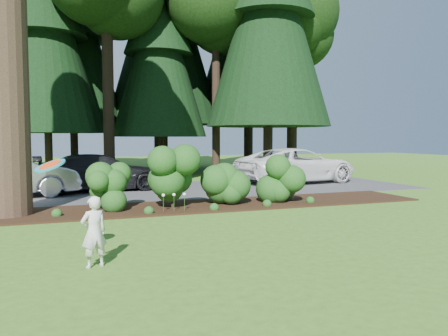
% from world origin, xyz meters
% --- Properties ---
extents(ground, '(80.00, 80.00, 0.00)m').
position_xyz_m(ground, '(0.00, 0.00, 0.00)').
color(ground, '#35611B').
rests_on(ground, ground).
extents(mulch_bed, '(16.00, 2.50, 0.05)m').
position_xyz_m(mulch_bed, '(0.00, 3.25, 0.03)').
color(mulch_bed, black).
rests_on(mulch_bed, ground).
extents(driveway, '(22.00, 6.00, 0.03)m').
position_xyz_m(driveway, '(0.00, 7.50, 0.01)').
color(driveway, '#38383A').
rests_on(driveway, ground).
extents(shrub_row, '(6.53, 1.60, 1.61)m').
position_xyz_m(shrub_row, '(0.77, 3.14, 0.81)').
color(shrub_row, '#1C4816').
rests_on(shrub_row, ground).
extents(lily_cluster, '(0.69, 0.09, 0.57)m').
position_xyz_m(lily_cluster, '(-0.30, 2.40, 0.50)').
color(lily_cluster, '#1C4816').
rests_on(lily_cluster, ground).
extents(tree_wall, '(25.66, 12.15, 17.09)m').
position_xyz_m(tree_wall, '(0.25, 16.38, 9.50)').
color(tree_wall, black).
rests_on(tree_wall, ground).
extents(car_silver_wagon, '(5.06, 2.40, 1.60)m').
position_xyz_m(car_silver_wagon, '(-5.13, 7.26, 0.83)').
color(car_silver_wagon, silver).
rests_on(car_silver_wagon, driveway).
extents(car_white_suv, '(6.11, 3.58, 1.60)m').
position_xyz_m(car_white_suv, '(6.90, 8.33, 0.83)').
color(car_white_suv, silver).
rests_on(car_white_suv, driveway).
extents(car_dark_suv, '(5.05, 2.31, 1.43)m').
position_xyz_m(car_dark_suv, '(-1.84, 8.30, 0.75)').
color(car_dark_suv, black).
rests_on(car_dark_suv, driveway).
extents(child, '(0.49, 0.40, 1.17)m').
position_xyz_m(child, '(-2.70, -2.14, 0.58)').
color(child, silver).
rests_on(child, ground).
extents(frisbee, '(0.51, 0.49, 0.28)m').
position_xyz_m(frisbee, '(-3.34, -1.94, 1.67)').
color(frisbee, teal).
rests_on(frisbee, ground).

